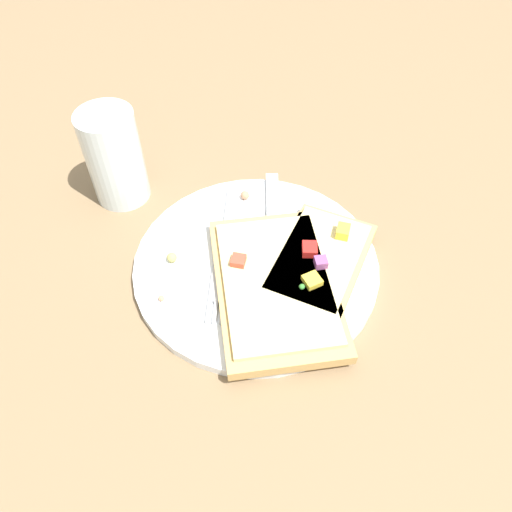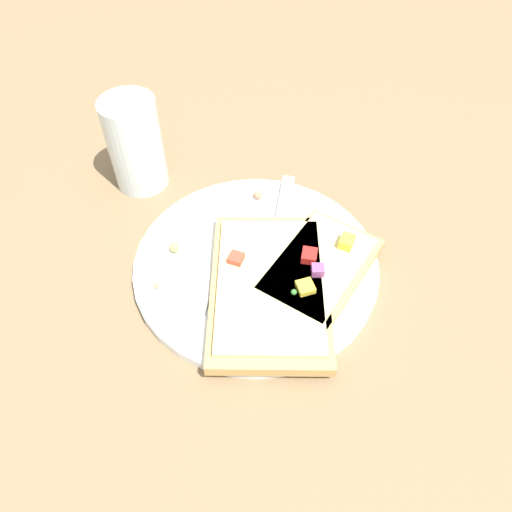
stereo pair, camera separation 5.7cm
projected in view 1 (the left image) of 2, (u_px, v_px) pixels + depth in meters
The scene contains 8 objects.
ground_plane at pixel (256, 268), 0.59m from camera, with size 4.00×4.00×0.00m, color #7F6647.
plate at pixel (256, 265), 0.59m from camera, with size 0.29×0.29×0.01m.
fork at pixel (225, 257), 0.58m from camera, with size 0.16×0.16×0.01m.
knife at pixel (273, 223), 0.62m from camera, with size 0.16×0.17×0.01m.
pizza_slice_main at pixel (276, 284), 0.55m from camera, with size 0.22×0.24×0.03m.
pizza_slice_corner at pixel (319, 261), 0.57m from camera, with size 0.18×0.15×0.03m.
crumb_scatter at pixel (212, 239), 0.60m from camera, with size 0.18×0.08×0.01m.
drinking_glass at pixel (114, 157), 0.62m from camera, with size 0.07×0.07×0.12m.
Camera 1 is at (0.25, 0.27, 0.46)m, focal length 35.00 mm.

